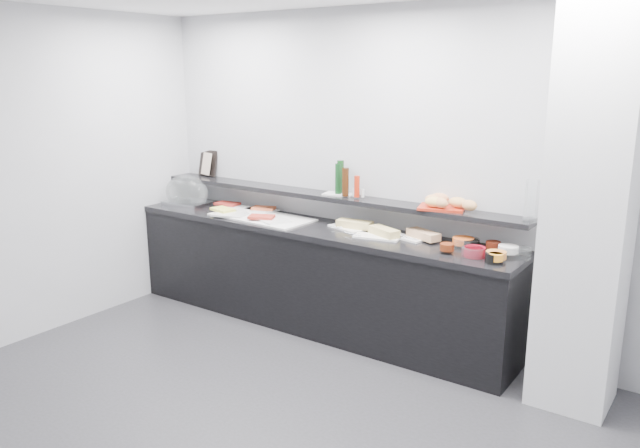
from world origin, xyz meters
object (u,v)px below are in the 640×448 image
Objects in this scene: framed_print at (208,163)px; condiment_tray at (339,194)px; sandwich_plate_mid at (377,237)px; bread_tray at (442,208)px; carafe at (531,201)px; cloche_base at (188,203)px.

framed_print is 1.64m from condiment_tray.
sandwich_plate_mid is 0.62m from condiment_tray.
framed_print reaches higher than bread_tray.
bread_tray is at bearing 14.99° from sandwich_plate_mid.
carafe reaches higher than condiment_tray.
framed_print is at bearing 161.56° from bread_tray.
sandwich_plate_mid is 2.21m from framed_print.
carafe reaches higher than framed_print.
framed_print is at bearing 166.29° from condiment_tray.
cloche_base is 1.75× the size of condiment_tray.
condiment_tray is at bearing 0.33° from framed_print.
framed_print reaches higher than sandwich_plate_mid.
carafe reaches higher than sandwich_plate_mid.
cloche_base is at bearing 168.15° from sandwich_plate_mid.
cloche_base is 1.49× the size of carafe.
sandwich_plate_mid is 1.20m from carafe.
sandwich_plate_mid is at bearing -35.36° from condiment_tray.
condiment_tray is 0.96m from bread_tray.
carafe is (1.12, 0.19, 0.39)m from sandwich_plate_mid.
condiment_tray is 1.65m from carafe.
framed_print is 3.28m from carafe.
cloche_base is 0.47m from framed_print.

